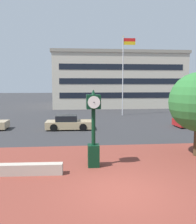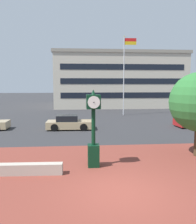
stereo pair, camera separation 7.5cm
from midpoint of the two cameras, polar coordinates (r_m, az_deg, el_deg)
name	(u,v)px [view 2 (the right image)]	position (r m, az deg, el deg)	size (l,w,h in m)	color
ground_plane	(121,191)	(9.52, 5.74, -18.42)	(200.00, 200.00, 0.00)	#2D2D30
plaza_brick_paving	(115,177)	(10.77, 4.35, -15.30)	(44.00, 10.76, 0.01)	brown
planter_wall	(27,169)	(11.37, -16.58, -13.03)	(3.20, 0.40, 0.50)	#ADA393
street_clock	(93,129)	(11.52, -0.92, -4.07)	(0.67, 0.78, 3.79)	black
car_street_far	(69,123)	(21.32, -6.86, -2.65)	(4.06, 1.91, 1.28)	tan
flagpole_primary	(125,70)	(30.77, 6.56, 9.94)	(1.61, 0.14, 10.02)	silver
civic_building	(116,80)	(45.62, 4.31, 7.63)	(22.39, 15.67, 9.42)	beige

